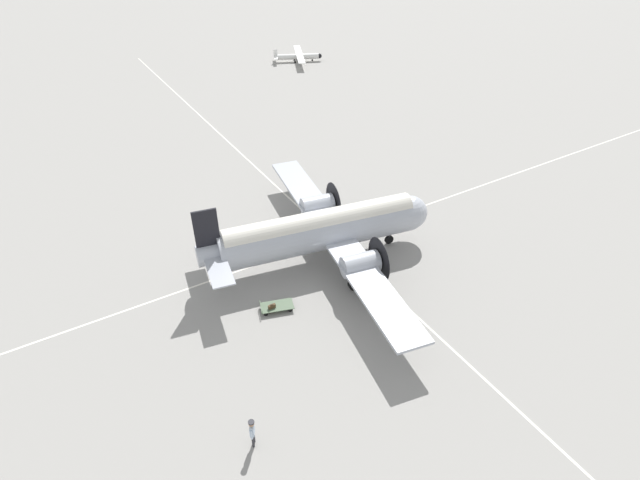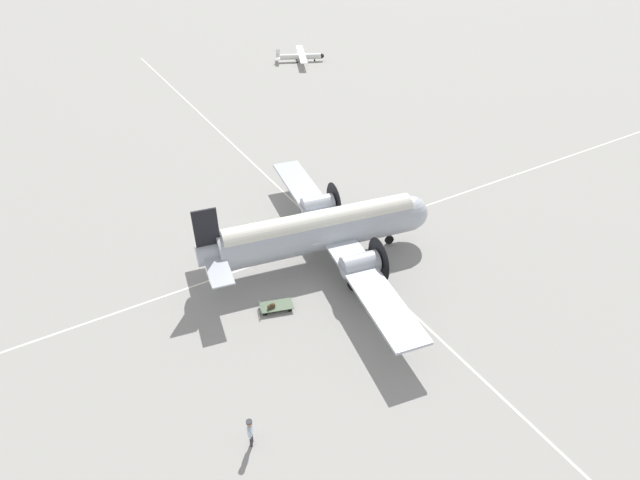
% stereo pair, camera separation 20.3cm
% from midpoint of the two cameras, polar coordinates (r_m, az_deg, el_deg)
% --- Properties ---
extents(ground_plane, '(300.00, 300.00, 0.00)m').
position_cam_midpoint_polar(ground_plane, '(36.78, -0.16, -2.21)').
color(ground_plane, gray).
extents(apron_line_eastwest, '(120.00, 0.16, 0.01)m').
position_cam_midpoint_polar(apron_line_eastwest, '(38.04, -1.57, -0.76)').
color(apron_line_eastwest, silver).
rests_on(apron_line_eastwest, ground_plane).
extents(apron_line_northsouth, '(0.16, 120.00, 0.01)m').
position_cam_midpoint_polar(apron_line_northsouth, '(37.73, 2.73, -1.14)').
color(apron_line_northsouth, silver).
rests_on(apron_line_northsouth, ground_plane).
extents(airliner_main, '(17.27, 23.60, 5.98)m').
position_cam_midpoint_polar(airliner_main, '(35.40, 0.52, 1.27)').
color(airliner_main, '#ADB2BC').
rests_on(airliner_main, ground_plane).
extents(crew_foreground, '(0.42, 0.54, 1.82)m').
position_cam_midpoint_polar(crew_foreground, '(25.82, -7.99, -20.73)').
color(crew_foreground, '#2D2D33').
rests_on(crew_foreground, ground_plane).
extents(suitcase_near_door, '(0.49, 0.16, 0.63)m').
position_cam_midpoint_polar(suitcase_near_door, '(32.51, -5.69, -7.77)').
color(suitcase_near_door, '#47331E').
rests_on(suitcase_near_door, ground_plane).
extents(baggage_cart, '(2.34, 1.65, 0.56)m').
position_cam_midpoint_polar(baggage_cart, '(32.66, -5.16, -7.53)').
color(baggage_cart, '#4C6047').
rests_on(baggage_cart, ground_plane).
extents(light_aircraft_distant, '(7.52, 9.67, 1.96)m').
position_cam_midpoint_polar(light_aircraft_distant, '(82.85, -2.56, 20.25)').
color(light_aircraft_distant, white).
rests_on(light_aircraft_distant, ground_plane).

